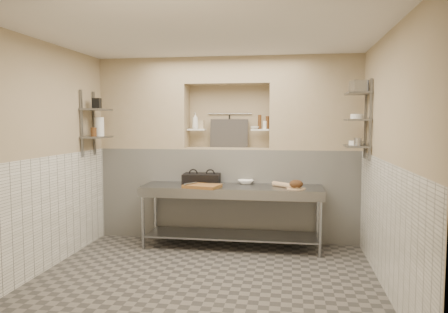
% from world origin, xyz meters
% --- Properties ---
extents(floor, '(4.00, 3.90, 0.10)m').
position_xyz_m(floor, '(0.00, 0.00, -0.05)').
color(floor, '#5C5752').
rests_on(floor, ground).
extents(ceiling, '(4.00, 3.90, 0.10)m').
position_xyz_m(ceiling, '(0.00, 0.00, 2.85)').
color(ceiling, silver).
rests_on(ceiling, ground).
extents(wall_left, '(0.10, 3.90, 2.80)m').
position_xyz_m(wall_left, '(-2.05, 0.00, 1.40)').
color(wall_left, tan).
rests_on(wall_left, ground).
extents(wall_right, '(0.10, 3.90, 2.80)m').
position_xyz_m(wall_right, '(2.05, 0.00, 1.40)').
color(wall_right, tan).
rests_on(wall_right, ground).
extents(wall_back, '(4.00, 0.10, 2.80)m').
position_xyz_m(wall_back, '(0.00, 2.00, 1.40)').
color(wall_back, tan).
rests_on(wall_back, ground).
extents(wall_front, '(4.00, 0.10, 2.80)m').
position_xyz_m(wall_front, '(0.00, -2.00, 1.40)').
color(wall_front, tan).
rests_on(wall_front, ground).
extents(backwall_lower, '(4.00, 0.40, 1.40)m').
position_xyz_m(backwall_lower, '(0.00, 1.75, 0.70)').
color(backwall_lower, white).
rests_on(backwall_lower, floor).
extents(alcove_sill, '(1.30, 0.40, 0.02)m').
position_xyz_m(alcove_sill, '(0.00, 1.75, 1.41)').
color(alcove_sill, tan).
rests_on(alcove_sill, backwall_lower).
extents(backwall_pillar_left, '(1.35, 0.40, 1.40)m').
position_xyz_m(backwall_pillar_left, '(-1.33, 1.75, 2.10)').
color(backwall_pillar_left, tan).
rests_on(backwall_pillar_left, backwall_lower).
extents(backwall_pillar_right, '(1.35, 0.40, 1.40)m').
position_xyz_m(backwall_pillar_right, '(1.33, 1.75, 2.10)').
color(backwall_pillar_right, tan).
rests_on(backwall_pillar_right, backwall_lower).
extents(backwall_header, '(1.30, 0.40, 0.40)m').
position_xyz_m(backwall_header, '(0.00, 1.75, 2.60)').
color(backwall_header, tan).
rests_on(backwall_header, backwall_lower).
extents(wainscot_left, '(0.02, 3.90, 1.40)m').
position_xyz_m(wainscot_left, '(-1.99, 0.00, 0.70)').
color(wainscot_left, white).
rests_on(wainscot_left, floor).
extents(wainscot_right, '(0.02, 3.90, 1.40)m').
position_xyz_m(wainscot_right, '(1.99, 0.00, 0.70)').
color(wainscot_right, white).
rests_on(wainscot_right, floor).
extents(alcove_shelf_left, '(0.28, 0.16, 0.02)m').
position_xyz_m(alcove_shelf_left, '(-0.50, 1.75, 1.70)').
color(alcove_shelf_left, white).
rests_on(alcove_shelf_left, backwall_lower).
extents(alcove_shelf_right, '(0.28, 0.16, 0.02)m').
position_xyz_m(alcove_shelf_right, '(0.50, 1.75, 1.70)').
color(alcove_shelf_right, white).
rests_on(alcove_shelf_right, backwall_lower).
extents(utensil_rail, '(0.70, 0.02, 0.02)m').
position_xyz_m(utensil_rail, '(0.00, 1.92, 1.95)').
color(utensil_rail, gray).
rests_on(utensil_rail, wall_back).
extents(hanging_steel, '(0.02, 0.02, 0.30)m').
position_xyz_m(hanging_steel, '(0.00, 1.90, 1.78)').
color(hanging_steel, black).
rests_on(hanging_steel, utensil_rail).
extents(splash_panel, '(0.60, 0.08, 0.45)m').
position_xyz_m(splash_panel, '(0.00, 1.85, 1.64)').
color(splash_panel, '#383330').
rests_on(splash_panel, alcove_sill).
extents(shelf_rail_left_a, '(0.03, 0.03, 0.95)m').
position_xyz_m(shelf_rail_left_a, '(-1.98, 1.25, 1.80)').
color(shelf_rail_left_a, slate).
rests_on(shelf_rail_left_a, wall_left).
extents(shelf_rail_left_b, '(0.03, 0.03, 0.95)m').
position_xyz_m(shelf_rail_left_b, '(-1.98, 0.85, 1.80)').
color(shelf_rail_left_b, slate).
rests_on(shelf_rail_left_b, wall_left).
extents(wall_shelf_left_lower, '(0.30, 0.50, 0.02)m').
position_xyz_m(wall_shelf_left_lower, '(-1.84, 1.05, 1.60)').
color(wall_shelf_left_lower, slate).
rests_on(wall_shelf_left_lower, wall_left).
extents(wall_shelf_left_upper, '(0.30, 0.50, 0.03)m').
position_xyz_m(wall_shelf_left_upper, '(-1.84, 1.05, 2.00)').
color(wall_shelf_left_upper, slate).
rests_on(wall_shelf_left_upper, wall_left).
extents(shelf_rail_right_a, '(0.03, 0.03, 1.05)m').
position_xyz_m(shelf_rail_right_a, '(1.98, 1.25, 1.85)').
color(shelf_rail_right_a, slate).
rests_on(shelf_rail_right_a, wall_right).
extents(shelf_rail_right_b, '(0.03, 0.03, 1.05)m').
position_xyz_m(shelf_rail_right_b, '(1.98, 0.85, 1.85)').
color(shelf_rail_right_b, slate).
rests_on(shelf_rail_right_b, wall_right).
extents(wall_shelf_right_lower, '(0.30, 0.50, 0.02)m').
position_xyz_m(wall_shelf_right_lower, '(1.84, 1.05, 1.50)').
color(wall_shelf_right_lower, slate).
rests_on(wall_shelf_right_lower, wall_right).
extents(wall_shelf_right_mid, '(0.30, 0.50, 0.02)m').
position_xyz_m(wall_shelf_right_mid, '(1.84, 1.05, 1.85)').
color(wall_shelf_right_mid, slate).
rests_on(wall_shelf_right_mid, wall_right).
extents(wall_shelf_right_upper, '(0.30, 0.50, 0.03)m').
position_xyz_m(wall_shelf_right_upper, '(1.84, 1.05, 2.20)').
color(wall_shelf_right_upper, slate).
rests_on(wall_shelf_right_upper, wall_right).
extents(prep_table, '(2.60, 0.70, 0.90)m').
position_xyz_m(prep_table, '(0.13, 1.18, 0.64)').
color(prep_table, gray).
rests_on(prep_table, floor).
extents(panini_press, '(0.57, 0.43, 0.15)m').
position_xyz_m(panini_press, '(-0.35, 1.39, 0.97)').
color(panini_press, black).
rests_on(panini_press, prep_table).
extents(cutting_board, '(0.55, 0.44, 0.04)m').
position_xyz_m(cutting_board, '(-0.26, 0.98, 0.92)').
color(cutting_board, brown).
rests_on(cutting_board, prep_table).
extents(knife_blade, '(0.25, 0.05, 0.01)m').
position_xyz_m(knife_blade, '(-0.07, 1.11, 0.95)').
color(knife_blade, gray).
rests_on(knife_blade, cutting_board).
extents(tongs, '(0.14, 0.25, 0.02)m').
position_xyz_m(tongs, '(-0.42, 0.97, 0.96)').
color(tongs, gray).
rests_on(tongs, cutting_board).
extents(mixing_bowl, '(0.28, 0.28, 0.06)m').
position_xyz_m(mixing_bowl, '(0.31, 1.44, 0.93)').
color(mixing_bowl, white).
rests_on(mixing_bowl, prep_table).
extents(rolling_pin, '(0.40, 0.35, 0.07)m').
position_xyz_m(rolling_pin, '(0.90, 1.16, 0.94)').
color(rolling_pin, tan).
rests_on(rolling_pin, prep_table).
extents(bread_board, '(0.26, 0.26, 0.01)m').
position_xyz_m(bread_board, '(1.05, 1.05, 0.91)').
color(bread_board, tan).
rests_on(bread_board, prep_table).
extents(bread_loaf, '(0.19, 0.19, 0.11)m').
position_xyz_m(bread_loaf, '(1.05, 1.05, 0.97)').
color(bread_loaf, '#4C2D19').
rests_on(bread_loaf, bread_board).
extents(bottle_soap, '(0.12, 0.12, 0.25)m').
position_xyz_m(bottle_soap, '(-0.51, 1.71, 1.84)').
color(bottle_soap, white).
rests_on(bottle_soap, alcove_shelf_left).
extents(jar_alcove, '(0.09, 0.09, 0.13)m').
position_xyz_m(jar_alcove, '(-0.43, 1.78, 1.78)').
color(jar_alcove, tan).
rests_on(jar_alcove, alcove_shelf_left).
extents(bowl_alcove, '(0.17, 0.17, 0.04)m').
position_xyz_m(bowl_alcove, '(0.42, 1.71, 1.73)').
color(bowl_alcove, white).
rests_on(bowl_alcove, alcove_shelf_right).
extents(condiment_a, '(0.05, 0.05, 0.20)m').
position_xyz_m(condiment_a, '(0.61, 1.76, 1.81)').
color(condiment_a, '#4C2D16').
rests_on(condiment_a, alcove_shelf_right).
extents(condiment_b, '(0.05, 0.05, 0.22)m').
position_xyz_m(condiment_b, '(0.49, 1.75, 1.82)').
color(condiment_b, '#4C2D16').
rests_on(condiment_b, alcove_shelf_right).
extents(condiment_c, '(0.07, 0.07, 0.12)m').
position_xyz_m(condiment_c, '(0.57, 1.76, 1.77)').
color(condiment_c, white).
rests_on(condiment_c, alcove_shelf_right).
extents(jug_left, '(0.14, 0.14, 0.28)m').
position_xyz_m(jug_left, '(-1.84, 1.14, 1.75)').
color(jug_left, white).
rests_on(jug_left, wall_shelf_left_lower).
extents(jar_left, '(0.09, 0.09, 0.13)m').
position_xyz_m(jar_left, '(-1.84, 0.94, 1.68)').
color(jar_left, '#4C2D16').
rests_on(jar_left, wall_shelf_left_lower).
extents(box_left_upper, '(0.12, 0.12, 0.15)m').
position_xyz_m(box_left_upper, '(-1.84, 1.07, 2.09)').
color(box_left_upper, black).
rests_on(box_left_upper, wall_shelf_left_upper).
extents(bowl_right, '(0.19, 0.19, 0.06)m').
position_xyz_m(bowl_right, '(1.84, 1.11, 1.54)').
color(bowl_right, white).
rests_on(bowl_right, wall_shelf_right_lower).
extents(canister_right, '(0.10, 0.10, 0.10)m').
position_xyz_m(canister_right, '(1.84, 0.96, 1.56)').
color(canister_right, gray).
rests_on(canister_right, wall_shelf_right_lower).
extents(bowl_right_mid, '(0.18, 0.18, 0.06)m').
position_xyz_m(bowl_right_mid, '(1.84, 1.07, 1.89)').
color(bowl_right_mid, white).
rests_on(bowl_right_mid, wall_shelf_right_mid).
extents(basket_right, '(0.23, 0.27, 0.15)m').
position_xyz_m(basket_right, '(1.84, 0.99, 2.29)').
color(basket_right, gray).
rests_on(basket_right, wall_shelf_right_upper).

